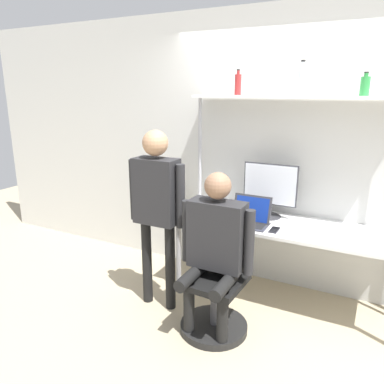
{
  "coord_description": "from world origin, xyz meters",
  "views": [
    {
      "loc": [
        0.73,
        -2.87,
        1.95
      ],
      "look_at": [
        -0.66,
        -0.17,
        1.11
      ],
      "focal_mm": 35.0,
      "sensor_mm": 36.0,
      "label": 1
    }
  ],
  "objects_px": {
    "cell_phone": "(274,230)",
    "bottle_green": "(365,86)",
    "monitor": "(270,188)",
    "office_chair": "(216,297)",
    "bottle_clear": "(302,81)",
    "bottle_red": "(238,84)",
    "person_seated": "(215,242)",
    "person_standing": "(157,198)",
    "laptop": "(250,216)"
  },
  "relations": [
    {
      "from": "cell_phone",
      "to": "bottle_green",
      "type": "height_order",
      "value": "bottle_green"
    },
    {
      "from": "person_seated",
      "to": "bottle_green",
      "type": "distance_m",
      "value": 1.73
    },
    {
      "from": "bottle_green",
      "to": "bottle_clear",
      "type": "relative_size",
      "value": 0.64
    },
    {
      "from": "person_standing",
      "to": "bottle_clear",
      "type": "height_order",
      "value": "bottle_clear"
    },
    {
      "from": "person_seated",
      "to": "person_standing",
      "type": "relative_size",
      "value": 0.83
    },
    {
      "from": "office_chair",
      "to": "bottle_red",
      "type": "relative_size",
      "value": 4.04
    },
    {
      "from": "person_seated",
      "to": "bottle_red",
      "type": "bearing_deg",
      "value": 101.83
    },
    {
      "from": "person_seated",
      "to": "bottle_clear",
      "type": "bearing_deg",
      "value": 66.62
    },
    {
      "from": "cell_phone",
      "to": "person_seated",
      "type": "relative_size",
      "value": 0.11
    },
    {
      "from": "monitor",
      "to": "bottle_green",
      "type": "xyz_separation_m",
      "value": [
        0.72,
        0.03,
        0.93
      ]
    },
    {
      "from": "monitor",
      "to": "cell_phone",
      "type": "bearing_deg",
      "value": -65.63
    },
    {
      "from": "laptop",
      "to": "person_standing",
      "type": "height_order",
      "value": "person_standing"
    },
    {
      "from": "office_chair",
      "to": "laptop",
      "type": "bearing_deg",
      "value": 82.36
    },
    {
      "from": "monitor",
      "to": "person_seated",
      "type": "xyz_separation_m",
      "value": [
        -0.17,
        -0.88,
        -0.25
      ]
    },
    {
      "from": "laptop",
      "to": "bottle_red",
      "type": "distance_m",
      "value": 1.23
    },
    {
      "from": "laptop",
      "to": "bottle_green",
      "type": "distance_m",
      "value": 1.43
    },
    {
      "from": "bottle_green",
      "to": "cell_phone",
      "type": "bearing_deg",
      "value": -147.54
    },
    {
      "from": "cell_phone",
      "to": "bottle_red",
      "type": "height_order",
      "value": "bottle_red"
    },
    {
      "from": "monitor",
      "to": "laptop",
      "type": "xyz_separation_m",
      "value": [
        -0.1,
        -0.26,
        -0.21
      ]
    },
    {
      "from": "office_chair",
      "to": "bottle_clear",
      "type": "xyz_separation_m",
      "value": [
        0.39,
        0.86,
        1.73
      ]
    },
    {
      "from": "cell_phone",
      "to": "person_standing",
      "type": "relative_size",
      "value": 0.09
    },
    {
      "from": "bottle_green",
      "to": "monitor",
      "type": "bearing_deg",
      "value": -177.89
    },
    {
      "from": "person_seated",
      "to": "bottle_green",
      "type": "height_order",
      "value": "bottle_green"
    },
    {
      "from": "person_standing",
      "to": "office_chair",
      "type": "bearing_deg",
      "value": -8.02
    },
    {
      "from": "bottle_clear",
      "to": "person_seated",
      "type": "bearing_deg",
      "value": -113.38
    },
    {
      "from": "office_chair",
      "to": "bottle_red",
      "type": "height_order",
      "value": "bottle_red"
    },
    {
      "from": "office_chair",
      "to": "bottle_green",
      "type": "height_order",
      "value": "bottle_green"
    },
    {
      "from": "bottle_red",
      "to": "bottle_clear",
      "type": "height_order",
      "value": "bottle_clear"
    },
    {
      "from": "laptop",
      "to": "bottle_green",
      "type": "xyz_separation_m",
      "value": [
        0.81,
        0.29,
        1.14
      ]
    },
    {
      "from": "person_seated",
      "to": "person_standing",
      "type": "xyz_separation_m",
      "value": [
        -0.62,
        0.13,
        0.23
      ]
    },
    {
      "from": "cell_phone",
      "to": "office_chair",
      "type": "relative_size",
      "value": 0.16
    },
    {
      "from": "bottle_green",
      "to": "person_seated",
      "type": "bearing_deg",
      "value": -134.57
    },
    {
      "from": "cell_phone",
      "to": "bottle_green",
      "type": "distance_m",
      "value": 1.38
    },
    {
      "from": "office_chair",
      "to": "bottle_red",
      "type": "xyz_separation_m",
      "value": [
        -0.19,
        0.86,
        1.71
      ]
    },
    {
      "from": "person_standing",
      "to": "bottle_red",
      "type": "relative_size",
      "value": 7.06
    },
    {
      "from": "monitor",
      "to": "office_chair",
      "type": "relative_size",
      "value": 0.56
    },
    {
      "from": "bottle_green",
      "to": "bottle_clear",
      "type": "height_order",
      "value": "bottle_clear"
    },
    {
      "from": "monitor",
      "to": "laptop",
      "type": "distance_m",
      "value": 0.35
    },
    {
      "from": "cell_phone",
      "to": "bottle_green",
      "type": "relative_size",
      "value": 0.8
    },
    {
      "from": "bottle_red",
      "to": "bottle_green",
      "type": "height_order",
      "value": "bottle_red"
    },
    {
      "from": "cell_phone",
      "to": "office_chair",
      "type": "height_order",
      "value": "office_chair"
    },
    {
      "from": "monitor",
      "to": "cell_phone",
      "type": "relative_size",
      "value": 3.46
    },
    {
      "from": "laptop",
      "to": "cell_phone",
      "type": "distance_m",
      "value": 0.26
    },
    {
      "from": "office_chair",
      "to": "bottle_red",
      "type": "distance_m",
      "value": 1.92
    },
    {
      "from": "office_chair",
      "to": "bottle_clear",
      "type": "height_order",
      "value": "bottle_clear"
    },
    {
      "from": "office_chair",
      "to": "person_standing",
      "type": "distance_m",
      "value": 0.97
    },
    {
      "from": "monitor",
      "to": "laptop",
      "type": "height_order",
      "value": "monitor"
    },
    {
      "from": "monitor",
      "to": "bottle_clear",
      "type": "bearing_deg",
      "value": 6.94
    },
    {
      "from": "bottle_red",
      "to": "bottle_clear",
      "type": "xyz_separation_m",
      "value": [
        0.58,
        0.0,
        0.03
      ]
    },
    {
      "from": "cell_phone",
      "to": "bottle_clear",
      "type": "bearing_deg",
      "value": 79.61
    }
  ]
}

